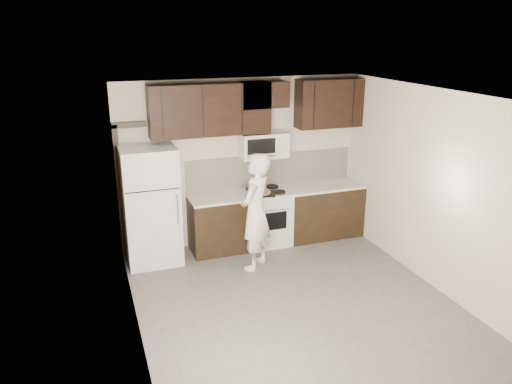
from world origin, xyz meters
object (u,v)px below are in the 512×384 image
stove (265,217)px  microwave (263,145)px  refrigerator (151,206)px  person (255,212)px

stove → microwave: (-0.00, 0.12, 1.19)m
refrigerator → stove: bearing=1.5°
refrigerator → person: (1.41, -0.72, -0.02)m
stove → microwave: size_ratio=1.24×
stove → person: bearing=-120.0°
stove → refrigerator: (-1.85, -0.05, 0.44)m
microwave → refrigerator: 2.00m
stove → person: (-0.44, -0.77, 0.42)m
stove → refrigerator: size_ratio=0.52×
person → stove: bearing=-167.8°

